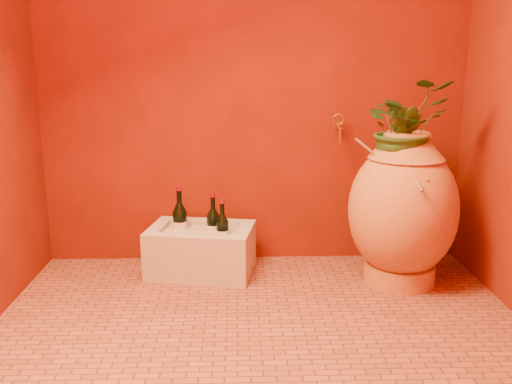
{
  "coord_description": "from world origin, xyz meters",
  "views": [
    {
      "loc": [
        -0.1,
        -2.37,
        1.23
      ],
      "look_at": [
        -0.01,
        0.35,
        0.57
      ],
      "focal_mm": 40.0,
      "sensor_mm": 36.0,
      "label": 1
    }
  ],
  "objects_px": {
    "amphora": "(403,209)",
    "wall_tap": "(339,127)",
    "wine_bottle_a": "(180,224)",
    "stone_basin": "(201,251)",
    "wine_bottle_c": "(213,227)",
    "wine_bottle_b": "(223,232)"
  },
  "relations": [
    {
      "from": "amphora",
      "to": "wine_bottle_a",
      "type": "xyz_separation_m",
      "value": [
        -1.23,
        0.25,
        -0.14
      ]
    },
    {
      "from": "stone_basin",
      "to": "amphora",
      "type": "bearing_deg",
      "value": -9.23
    },
    {
      "from": "amphora",
      "to": "wine_bottle_c",
      "type": "distance_m",
      "value": 1.07
    },
    {
      "from": "wine_bottle_a",
      "to": "wine_bottle_c",
      "type": "xyz_separation_m",
      "value": [
        0.19,
        -0.03,
        -0.01
      ]
    },
    {
      "from": "wine_bottle_c",
      "to": "amphora",
      "type": "bearing_deg",
      "value": -11.78
    },
    {
      "from": "amphora",
      "to": "wall_tap",
      "type": "distance_m",
      "value": 0.61
    },
    {
      "from": "wine_bottle_a",
      "to": "wine_bottle_c",
      "type": "bearing_deg",
      "value": -9.35
    },
    {
      "from": "wine_bottle_a",
      "to": "wall_tap",
      "type": "height_order",
      "value": "wall_tap"
    },
    {
      "from": "wine_bottle_a",
      "to": "wine_bottle_c",
      "type": "height_order",
      "value": "wine_bottle_a"
    },
    {
      "from": "wine_bottle_b",
      "to": "wine_bottle_c",
      "type": "xyz_separation_m",
      "value": [
        -0.05,
        0.08,
        0.01
      ]
    },
    {
      "from": "wall_tap",
      "to": "wine_bottle_a",
      "type": "bearing_deg",
      "value": -173.87
    },
    {
      "from": "wine_bottle_b",
      "to": "wine_bottle_c",
      "type": "height_order",
      "value": "wine_bottle_c"
    },
    {
      "from": "stone_basin",
      "to": "wine_bottle_a",
      "type": "bearing_deg",
      "value": 151.18
    },
    {
      "from": "amphora",
      "to": "wall_tap",
      "type": "bearing_deg",
      "value": 130.86
    },
    {
      "from": "wine_bottle_a",
      "to": "wall_tap",
      "type": "bearing_deg",
      "value": 6.13
    },
    {
      "from": "amphora",
      "to": "wine_bottle_a",
      "type": "distance_m",
      "value": 1.26
    },
    {
      "from": "wine_bottle_c",
      "to": "wall_tap",
      "type": "bearing_deg",
      "value": 10.18
    },
    {
      "from": "wine_bottle_b",
      "to": "wall_tap",
      "type": "bearing_deg",
      "value": 17.46
    },
    {
      "from": "stone_basin",
      "to": "wall_tap",
      "type": "relative_size",
      "value": 3.97
    },
    {
      "from": "stone_basin",
      "to": "wine_bottle_b",
      "type": "height_order",
      "value": "wine_bottle_b"
    },
    {
      "from": "stone_basin",
      "to": "wall_tap",
      "type": "xyz_separation_m",
      "value": [
        0.8,
        0.17,
        0.69
      ]
    },
    {
      "from": "stone_basin",
      "to": "wine_bottle_a",
      "type": "xyz_separation_m",
      "value": [
        -0.12,
        0.07,
        0.14
      ]
    }
  ]
}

